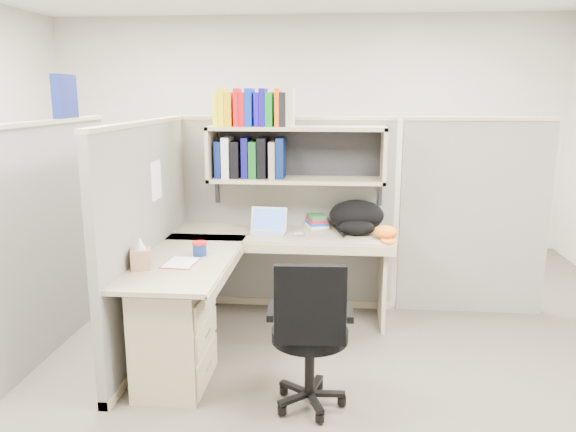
# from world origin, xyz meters

# --- Properties ---
(ground) EXTENTS (6.00, 6.00, 0.00)m
(ground) POSITION_xyz_m (0.00, 0.00, 0.00)
(ground) COLOR #363229
(ground) RESTS_ON ground
(room_shell) EXTENTS (6.00, 6.00, 6.00)m
(room_shell) POSITION_xyz_m (0.00, 0.00, 1.62)
(room_shell) COLOR #A8A398
(room_shell) RESTS_ON ground
(cubicle) EXTENTS (3.79, 1.84, 1.95)m
(cubicle) POSITION_xyz_m (-0.37, 0.45, 0.91)
(cubicle) COLOR slate
(cubicle) RESTS_ON ground
(desk) EXTENTS (1.74, 1.75, 0.73)m
(desk) POSITION_xyz_m (-0.41, -0.29, 0.44)
(desk) COLOR gray
(desk) RESTS_ON ground
(laptop) EXTENTS (0.30, 0.30, 0.21)m
(laptop) POSITION_xyz_m (-0.12, 0.50, 0.83)
(laptop) COLOR silver
(laptop) RESTS_ON desk
(backpack) EXTENTS (0.46, 0.37, 0.26)m
(backpack) POSITION_xyz_m (0.59, 0.62, 0.86)
(backpack) COLOR black
(backpack) RESTS_ON desk
(orange_cap) EXTENTS (0.20, 0.23, 0.10)m
(orange_cap) POSITION_xyz_m (0.80, 0.46, 0.78)
(orange_cap) COLOR orange
(orange_cap) RESTS_ON desk
(snack_canister) EXTENTS (0.10, 0.10, 0.10)m
(snack_canister) POSITION_xyz_m (-0.50, -0.12, 0.78)
(snack_canister) COLOR navy
(snack_canister) RESTS_ON desk
(tissue_box) EXTENTS (0.16, 0.16, 0.20)m
(tissue_box) POSITION_xyz_m (-0.79, -0.44, 0.83)
(tissue_box) COLOR #A67E5E
(tissue_box) RESTS_ON desk
(mouse) EXTENTS (0.09, 0.07, 0.03)m
(mouse) POSITION_xyz_m (0.14, 0.48, 0.75)
(mouse) COLOR #7E94B3
(mouse) RESTS_ON desk
(paper_cup) EXTENTS (0.08, 0.08, 0.10)m
(paper_cup) POSITION_xyz_m (-0.03, 0.70, 0.78)
(paper_cup) COLOR white
(paper_cup) RESTS_ON desk
(book_stack) EXTENTS (0.21, 0.25, 0.10)m
(book_stack) POSITION_xyz_m (0.26, 0.80, 0.78)
(book_stack) COLOR gray
(book_stack) RESTS_ON desk
(loose_paper) EXTENTS (0.20, 0.26, 0.00)m
(loose_paper) POSITION_xyz_m (-0.58, -0.30, 0.73)
(loose_paper) COLOR white
(loose_paper) RESTS_ON desk
(task_chair) EXTENTS (0.49, 0.46, 0.93)m
(task_chair) POSITION_xyz_m (0.29, -0.77, 0.33)
(task_chair) COLOR black
(task_chair) RESTS_ON ground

